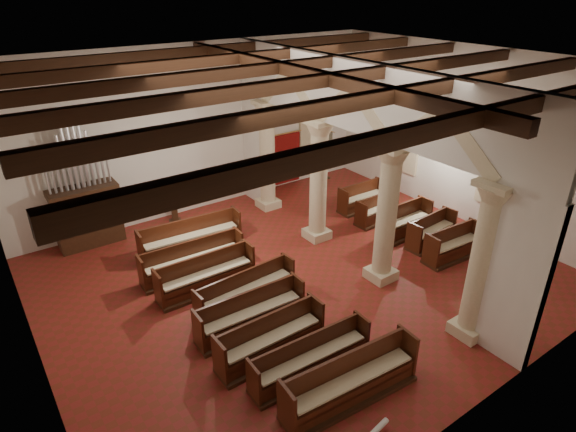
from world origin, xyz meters
The scene contains 32 objects.
floor centered at (0.00, 0.00, 0.00)m, with size 14.00×14.00×0.00m, color maroon.
ceiling centered at (0.00, 0.00, 6.00)m, with size 14.00×14.00×0.00m, color black.
wall_back centered at (0.00, 6.00, 3.00)m, with size 14.00×0.02×6.00m, color silver.
wall_front centered at (0.00, -6.00, 3.00)m, with size 14.00×0.02×6.00m, color silver.
wall_left centered at (-7.00, 0.00, 3.00)m, with size 0.02×12.00×6.00m, color silver.
wall_right centered at (7.00, 0.00, 3.00)m, with size 0.02×12.00×6.00m, color silver.
ceiling_beams centered at (0.00, 0.00, 5.82)m, with size 13.80×11.80×0.30m, color #3A2112, non-canonical shape.
arcade centered at (1.80, 0.00, 3.56)m, with size 0.90×11.90×6.00m.
window_right_a centered at (6.98, -1.50, 2.20)m, with size 0.03×1.00×2.20m, color #2D6649.
window_right_b centered at (6.98, 2.50, 2.20)m, with size 0.03×1.00×2.20m, color #2D6649.
window_back centered at (5.00, 5.98, 2.20)m, with size 1.00×0.03×2.20m, color #2D6649.
pipe_organ centered at (-4.50, 5.50, 1.37)m, with size 2.10×0.85×4.40m.
lectern centered at (-1.65, 5.29, 0.48)m, with size 0.55×0.57×1.16m.
dossal_curtain centered at (3.50, 5.92, 1.17)m, with size 1.80×0.07×2.17m.
processional_banner centered at (5.53, 5.49, 0.77)m, with size 0.50×0.63×2.21m.
hymnal_box_a centered at (-0.37, -4.26, 0.28)m, with size 0.36×0.29×0.36m, color #16279B.
hymnal_box_b centered at (-1.46, -2.04, 0.25)m, with size 0.31×0.25×0.31m, color navy.
hymnal_box_c centered at (-1.79, -1.42, 0.24)m, with size 0.27×0.22×0.27m, color navy.
tube_heater_b centered at (-2.97, -3.78, 0.16)m, with size 0.09×0.09×0.93m, color white.
nave_pew_0 centered at (-1.97, -4.36, 0.36)m, with size 3.17×0.94×1.09m.
nave_pew_1 centered at (-2.18, -3.31, 0.31)m, with size 2.96×0.75×0.95m.
nave_pew_2 centered at (-2.59, -2.34, 0.35)m, with size 2.70×0.73×1.06m.
nave_pew_3 centered at (-2.46, -1.26, 0.34)m, with size 2.88×0.75×1.02m.
nave_pew_4 centered at (-2.04, -0.33, 0.32)m, with size 2.95×0.83×0.96m.
nave_pew_5 centered at (-2.60, 0.90, 0.35)m, with size 2.84×0.72×1.05m.
nave_pew_6 centered at (-2.55, 1.87, 0.34)m, with size 3.13×0.81×1.02m.
nave_pew_7 centered at (-2.03, 3.12, 0.36)m, with size 3.33×0.95×1.09m.
aisle_pew_0 centered at (4.42, -1.99, 0.35)m, with size 2.08×0.82×1.05m.
aisle_pew_1 centered at (4.60, -0.99, 0.34)m, with size 1.98×0.80×1.01m.
aisle_pew_2 centered at (4.36, -0.08, 0.38)m, with size 1.97×0.77×1.13m.
aisle_pew_3 centered at (4.29, 1.20, 0.32)m, with size 1.72×0.72×0.96m.
aisle_pew_4 centered at (4.58, 2.29, 0.34)m, with size 1.95×0.70×1.01m.
Camera 1 is at (-7.23, -9.58, 7.89)m, focal length 30.00 mm.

